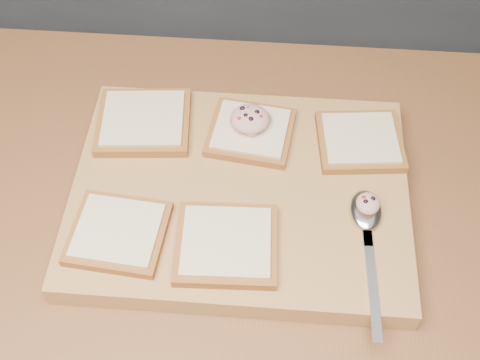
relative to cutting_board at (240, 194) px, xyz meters
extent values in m
cube|color=brown|center=(0.14, -0.07, -0.05)|extent=(2.00, 0.80, 0.06)
cube|color=tan|center=(0.00, 0.00, 0.00)|extent=(0.45, 0.34, 0.04)
cube|color=#9D5F28|center=(-0.15, 0.10, 0.03)|extent=(0.14, 0.13, 0.01)
cube|color=beige|center=(-0.15, 0.10, 0.03)|extent=(0.12, 0.11, 0.00)
cube|color=#9D5F28|center=(0.01, 0.09, 0.02)|extent=(0.13, 0.12, 0.01)
cube|color=beige|center=(0.01, 0.09, 0.03)|extent=(0.11, 0.10, 0.00)
cube|color=#9D5F28|center=(0.16, 0.09, 0.02)|extent=(0.13, 0.12, 0.01)
cube|color=beige|center=(0.16, 0.09, 0.03)|extent=(0.11, 0.10, 0.00)
cube|color=#9D5F28|center=(-0.15, -0.09, 0.02)|extent=(0.13, 0.12, 0.01)
cube|color=beige|center=(-0.15, -0.09, 0.03)|extent=(0.11, 0.10, 0.00)
cube|color=#9D5F28|center=(-0.01, -0.09, 0.02)|extent=(0.13, 0.12, 0.01)
cube|color=beige|center=(-0.01, -0.09, 0.03)|extent=(0.11, 0.10, 0.00)
ellipsoid|color=tan|center=(0.01, 0.10, 0.05)|extent=(0.06, 0.05, 0.03)
sphere|color=black|center=(0.02, 0.10, 0.06)|extent=(0.01, 0.01, 0.01)
sphere|color=black|center=(0.00, 0.11, 0.06)|extent=(0.01, 0.01, 0.01)
sphere|color=black|center=(0.01, 0.09, 0.06)|extent=(0.01, 0.01, 0.01)
sphere|color=black|center=(0.00, 0.09, 0.06)|extent=(0.01, 0.01, 0.01)
sphere|color=#A5140C|center=(0.02, 0.09, 0.06)|extent=(0.01, 0.01, 0.01)
sphere|color=#A5140C|center=(0.00, 0.11, 0.06)|extent=(0.01, 0.01, 0.01)
sphere|color=#A5140C|center=(-0.01, 0.09, 0.06)|extent=(0.01, 0.01, 0.01)
ellipsoid|color=silver|center=(0.17, -0.03, 0.02)|extent=(0.04, 0.06, 0.01)
cube|color=silver|center=(0.17, -0.06, 0.02)|extent=(0.01, 0.04, 0.00)
cube|color=silver|center=(0.17, -0.13, 0.02)|extent=(0.02, 0.16, 0.00)
ellipsoid|color=tan|center=(0.17, -0.03, 0.04)|extent=(0.03, 0.03, 0.02)
sphere|color=black|center=(0.17, -0.03, 0.05)|extent=(0.01, 0.01, 0.01)
sphere|color=black|center=(0.16, -0.03, 0.05)|extent=(0.01, 0.01, 0.01)
sphere|color=#A5140C|center=(0.16, -0.03, 0.05)|extent=(0.01, 0.01, 0.01)
camera|label=1|loc=(0.04, -0.46, 0.68)|focal=45.00mm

